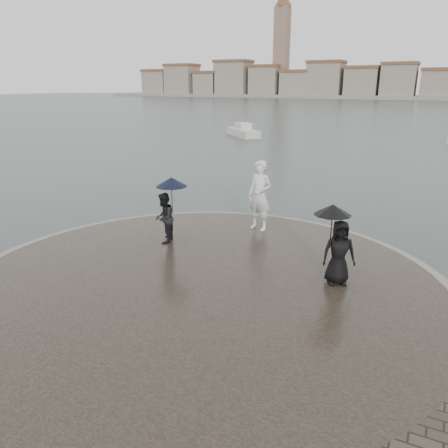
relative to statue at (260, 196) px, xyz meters
The scene contains 8 objects.
ground 8.03m from the statue, 88.34° to the right, with size 400.00×400.00×0.00m, color #2B3835.
kerb_ring 4.59m from the statue, 87.02° to the right, with size 12.50×12.50×0.32m, color gray.
quay_tip 4.58m from the statue, 87.02° to the right, with size 11.90×11.90×0.36m, color #2D261E.
statue is the anchor object (origin of this frame).
visitor_left 3.21m from the statue, 129.74° to the right, with size 1.14×1.04×2.04m.
visitor_right 4.43m from the statue, 42.83° to the right, with size 1.17×0.96×1.95m.
far_skyline 153.01m from the statue, 92.27° to the left, with size 260.00×20.00×37.00m.
boats 31.37m from the statue, 82.48° to the left, with size 36.82×9.92×1.50m.
Camera 1 is at (5.01, -5.15, 5.04)m, focal length 35.00 mm.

